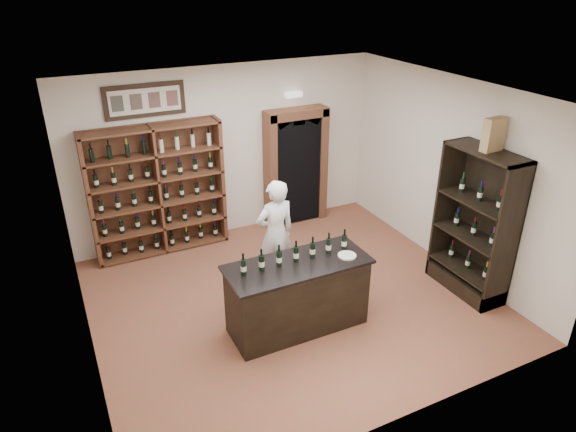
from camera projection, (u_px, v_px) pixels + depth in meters
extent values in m
plane|color=brown|center=(291.00, 299.00, 7.55)|extent=(5.50, 5.50, 0.00)
plane|color=white|center=(291.00, 95.00, 6.24)|extent=(5.50, 5.50, 0.00)
cube|color=beige|center=(227.00, 153.00, 8.91)|extent=(5.50, 0.04, 3.00)
cube|color=beige|center=(74.00, 252.00, 5.81)|extent=(0.04, 5.00, 3.00)
cube|color=beige|center=(449.00, 174.00, 7.98)|extent=(0.04, 5.00, 3.00)
cube|color=brown|center=(155.00, 187.00, 8.55)|extent=(2.20, 0.02, 2.20)
cube|color=brown|center=(89.00, 203.00, 7.98)|extent=(0.06, 0.38, 2.20)
cube|color=brown|center=(220.00, 180.00, 8.83)|extent=(0.06, 0.38, 2.20)
cube|color=brown|center=(158.00, 191.00, 8.40)|extent=(0.04, 0.38, 2.20)
cube|color=brown|center=(165.00, 247.00, 8.87)|extent=(2.18, 0.38, 0.04)
cube|color=brown|center=(162.00, 225.00, 8.68)|extent=(2.18, 0.38, 0.04)
cube|color=brown|center=(159.00, 203.00, 8.50)|extent=(2.18, 0.38, 0.03)
cube|color=brown|center=(157.00, 179.00, 8.31)|extent=(2.18, 0.38, 0.04)
cube|color=brown|center=(154.00, 154.00, 8.13)|extent=(2.18, 0.38, 0.04)
cube|color=brown|center=(150.00, 128.00, 7.94)|extent=(2.18, 0.38, 0.04)
cube|color=black|center=(145.00, 100.00, 7.91)|extent=(1.25, 0.04, 0.52)
cube|color=black|center=(295.00, 168.00, 9.47)|extent=(0.97, 0.29, 2.05)
cube|color=#A15F3E|center=(270.00, 172.00, 9.24)|extent=(0.14, 0.35, 2.15)
cube|color=#A15F3E|center=(320.00, 163.00, 9.65)|extent=(0.14, 0.35, 2.15)
cube|color=#A15F3E|center=(296.00, 113.00, 9.00)|extent=(1.15, 0.35, 0.16)
cube|color=white|center=(294.00, 94.00, 8.95)|extent=(0.30, 0.10, 0.10)
cube|color=black|center=(297.00, 297.00, 6.78)|extent=(1.80, 0.70, 0.94)
cube|color=black|center=(298.00, 264.00, 6.56)|extent=(1.88, 0.78, 0.04)
cylinder|color=black|center=(244.00, 267.00, 6.26)|extent=(0.07, 0.07, 0.21)
cylinder|color=beige|center=(244.00, 268.00, 6.27)|extent=(0.07, 0.07, 0.07)
cylinder|color=black|center=(243.00, 257.00, 6.20)|extent=(0.03, 0.03, 0.09)
cylinder|color=black|center=(262.00, 263.00, 6.36)|extent=(0.07, 0.07, 0.21)
cylinder|color=beige|center=(262.00, 264.00, 6.36)|extent=(0.07, 0.07, 0.07)
cylinder|color=black|center=(261.00, 252.00, 6.29)|extent=(0.03, 0.03, 0.09)
cylinder|color=black|center=(279.00, 258.00, 6.45)|extent=(0.07, 0.07, 0.21)
cylinder|color=beige|center=(279.00, 259.00, 6.46)|extent=(0.07, 0.07, 0.07)
cylinder|color=black|center=(279.00, 248.00, 6.39)|extent=(0.03, 0.03, 0.09)
cylinder|color=black|center=(296.00, 254.00, 6.55)|extent=(0.07, 0.07, 0.21)
cylinder|color=beige|center=(296.00, 255.00, 6.55)|extent=(0.07, 0.07, 0.07)
cylinder|color=black|center=(296.00, 244.00, 6.48)|extent=(0.03, 0.03, 0.09)
cylinder|color=black|center=(313.00, 250.00, 6.64)|extent=(0.07, 0.07, 0.21)
cylinder|color=beige|center=(312.00, 251.00, 6.65)|extent=(0.07, 0.07, 0.07)
cylinder|color=black|center=(313.00, 240.00, 6.58)|extent=(0.03, 0.03, 0.09)
cylinder|color=black|center=(329.00, 246.00, 6.74)|extent=(0.07, 0.07, 0.21)
cylinder|color=beige|center=(329.00, 247.00, 6.74)|extent=(0.07, 0.07, 0.07)
cylinder|color=black|center=(329.00, 236.00, 6.67)|extent=(0.03, 0.03, 0.09)
cylinder|color=black|center=(344.00, 242.00, 6.83)|extent=(0.07, 0.07, 0.21)
cylinder|color=beige|center=(344.00, 243.00, 6.84)|extent=(0.07, 0.07, 0.07)
cylinder|color=black|center=(345.00, 232.00, 6.77)|extent=(0.03, 0.03, 0.09)
cube|color=black|center=(487.00, 221.00, 7.42)|extent=(0.02, 1.20, 2.20)
cube|color=black|center=(507.00, 241.00, 6.86)|extent=(0.48, 0.04, 2.20)
cube|color=black|center=(447.00, 208.00, 7.80)|extent=(0.48, 0.04, 2.20)
cube|color=black|center=(488.00, 152.00, 6.86)|extent=(0.48, 1.20, 0.04)
cube|color=black|center=(464.00, 282.00, 7.76)|extent=(0.48, 1.20, 0.24)
cube|color=black|center=(467.00, 269.00, 7.66)|extent=(0.48, 1.16, 0.03)
cube|color=black|center=(473.00, 236.00, 7.42)|extent=(0.48, 1.16, 0.03)
cube|color=black|center=(479.00, 202.00, 7.18)|extent=(0.48, 1.16, 0.03)
imported|color=white|center=(276.00, 234.00, 7.59)|extent=(0.65, 0.45, 1.70)
cylinder|color=beige|center=(347.00, 256.00, 6.70)|extent=(0.24, 0.24, 0.02)
cube|color=tan|center=(494.00, 134.00, 6.74)|extent=(0.33, 0.16, 0.45)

